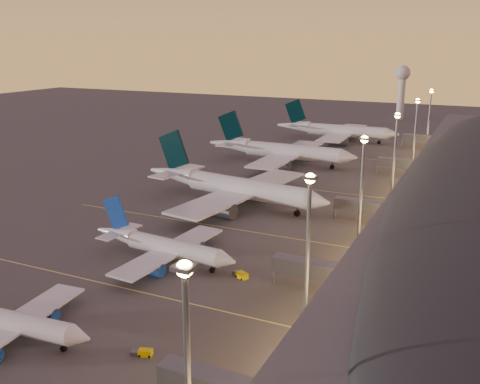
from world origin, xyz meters
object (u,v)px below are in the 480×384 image
airliner_wide_far (336,130)px  baggage_tug_b (143,353)px  airliner_narrow_north (162,246)px  airliner_wide_near (232,186)px  radar_tower (402,83)px  airliner_wide_mid (280,151)px  airliner_narrow_south (3,320)px  baggage_tug_c (241,275)px

airliner_wide_far → baggage_tug_b: airliner_wide_far is taller
airliner_narrow_north → baggage_tug_b: (17.58, -32.52, -3.01)m
airliner_narrow_north → airliner_wide_far: 160.24m
airliner_narrow_north → airliner_wide_near: bearing=101.0°
radar_tower → baggage_tug_b: radar_tower is taller
airliner_wide_mid → airliner_narrow_south: bearing=-86.6°
airliner_narrow_south → baggage_tug_c: size_ratio=8.10×
baggage_tug_b → airliner_wide_far: bearing=77.4°
airliner_wide_mid → baggage_tug_c: size_ratio=14.90×
airliner_narrow_south → radar_tower: (16.11, 288.04, 18.76)m
airliner_wide_near → radar_tower: size_ratio=1.95×
airliner_narrow_south → radar_tower: radar_tower is taller
airliner_narrow_south → airliner_wide_far: (0.56, 198.00, 1.86)m
airliner_narrow_south → baggage_tug_c: (25.07, 37.39, -2.58)m
airliner_narrow_north → airliner_wide_near: 45.64m
airliner_wide_mid → airliner_wide_far: size_ratio=1.03×
airliner_wide_mid → baggage_tug_b: airliner_wide_mid is taller
airliner_wide_near → radar_tower: radar_tower is taller
airliner_narrow_south → airliner_wide_near: size_ratio=0.53×
airliner_narrow_north → radar_tower: size_ratio=1.15×
airliner_narrow_north → baggage_tug_b: 37.09m
airliner_narrow_south → airliner_wide_near: airliner_wide_near is taller
airliner_wide_mid → radar_tower: bearing=82.5°
baggage_tug_b → radar_tower: bearing=72.1°
airliner_narrow_north → baggage_tug_b: airliner_narrow_north is taller
airliner_wide_near → baggage_tug_c: airliner_wide_near is taller
baggage_tug_b → baggage_tug_c: (1.63, 32.05, 0.09)m
airliner_narrow_south → airliner_wide_far: airliner_wide_far is taller
airliner_narrow_north → airliner_wide_mid: airliner_wide_mid is taller
airliner_wide_near → baggage_tug_c: 52.10m
airliner_narrow_north → radar_tower: 251.07m
airliner_narrow_south → airliner_wide_mid: (-5.93, 139.46, 2.00)m
airliner_wide_near → airliner_narrow_north: bearing=-74.9°
airliner_narrow_north → airliner_wide_near: airliner_wide_near is taller
baggage_tug_c → radar_tower: bearing=121.2°
airliner_wide_mid → baggage_tug_c: 106.77m
airliner_narrow_south → baggage_tug_b: bearing=8.1°
airliner_wide_near → baggage_tug_c: bearing=-53.4°
airliner_narrow_south → baggage_tug_c: airliner_narrow_south is taller
airliner_wide_near → baggage_tug_b: (22.80, -77.83, -4.79)m
baggage_tug_c → airliner_wide_far: bearing=127.8°
airliner_wide_near → airliner_wide_far: 114.84m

